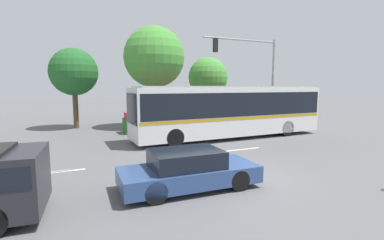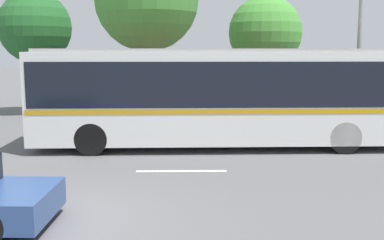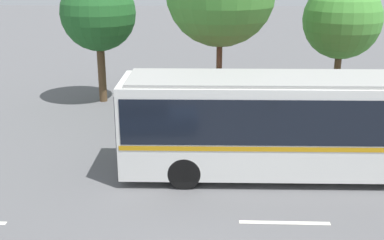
# 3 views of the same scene
# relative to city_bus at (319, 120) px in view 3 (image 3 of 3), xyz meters

# --- Properties ---
(city_bus) EXTENTS (12.49, 2.72, 3.23)m
(city_bus) POSITION_rel_city_bus_xyz_m (0.00, 0.00, 0.00)
(city_bus) COLOR silver
(city_bus) RESTS_ON ground
(flowering_hedge) EXTENTS (10.75, 1.32, 1.42)m
(flowering_hedge) POSITION_rel_city_bus_xyz_m (-0.43, 4.23, -1.14)
(flowering_hedge) COLOR #286028
(flowering_hedge) RESTS_ON ground
(street_tree_left) EXTENTS (3.55, 3.55, 6.07)m
(street_tree_left) POSITION_rel_city_bus_xyz_m (-8.71, 8.26, 2.43)
(street_tree_left) COLOR brown
(street_tree_left) RESTS_ON ground
(street_tree_right) EXTENTS (3.62, 3.62, 5.85)m
(street_tree_right) POSITION_rel_city_bus_xyz_m (2.65, 8.20, 2.18)
(street_tree_right) COLOR brown
(street_tree_right) RESTS_ON ground
(lane_stripe_near) EXTENTS (2.40, 0.16, 0.01)m
(lane_stripe_near) POSITION_rel_city_bus_xyz_m (-1.42, -3.13, -1.83)
(lane_stripe_near) COLOR silver
(lane_stripe_near) RESTS_ON ground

